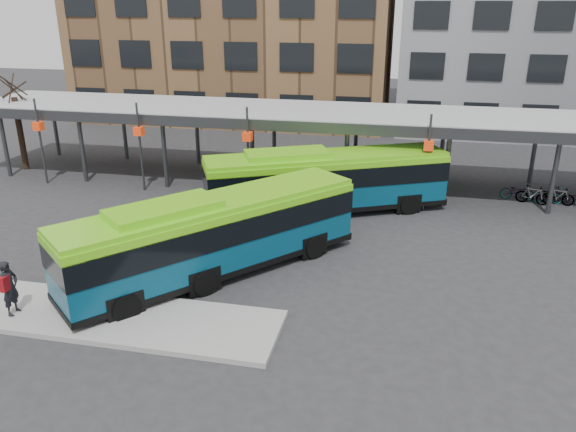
# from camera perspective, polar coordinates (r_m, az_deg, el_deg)

# --- Properties ---
(ground) EXTENTS (120.00, 120.00, 0.00)m
(ground) POSITION_cam_1_polar(r_m,az_deg,el_deg) (20.55, -3.26, -7.45)
(ground) COLOR #28282B
(ground) RESTS_ON ground
(boarding_island) EXTENTS (14.00, 3.00, 0.18)m
(boarding_island) POSITION_cam_1_polar(r_m,az_deg,el_deg) (20.24, -21.02, -9.16)
(boarding_island) COLOR gray
(boarding_island) RESTS_ON ground
(canopy) EXTENTS (40.00, 6.53, 4.80)m
(canopy) POSITION_cam_1_polar(r_m,az_deg,el_deg) (31.21, 2.76, 10.19)
(canopy) COLOR #999B9E
(canopy) RESTS_ON ground
(tree) EXTENTS (1.64, 1.64, 5.60)m
(tree) POSITION_cam_1_polar(r_m,az_deg,el_deg) (37.98, -25.59, 7.87)
(tree) COLOR black
(tree) RESTS_ON ground
(bus_front) EXTENTS (9.50, 10.51, 3.23)m
(bus_front) POSITION_cam_1_polar(r_m,az_deg,el_deg) (21.08, -7.56, -1.77)
(bus_front) COLOR navy
(bus_front) RESTS_ON ground
(bus_rear) EXTENTS (11.61, 7.31, 3.22)m
(bus_rear) POSITION_cam_1_polar(r_m,az_deg,el_deg) (27.23, 3.83, 3.69)
(bus_rear) COLOR navy
(bus_rear) RESTS_ON ground
(pedestrian) EXTENTS (0.45, 0.70, 1.88)m
(pedestrian) POSITION_cam_1_polar(r_m,az_deg,el_deg) (20.36, -26.44, -6.52)
(pedestrian) COLOR black
(pedestrian) RESTS_ON boarding_island
(bike_rack) EXTENTS (6.05, 1.70, 1.04)m
(bike_rack) POSITION_cam_1_polar(r_m,az_deg,el_deg) (31.90, 26.46, 1.81)
(bike_rack) COLOR slate
(bike_rack) RESTS_ON ground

